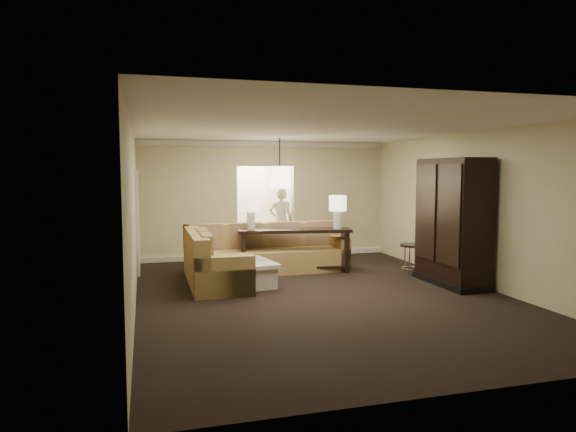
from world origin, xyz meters
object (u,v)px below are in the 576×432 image
object	(u,v)px
coffee_table	(241,274)
armoire	(452,224)
drink_table	(412,253)
person	(281,218)
sectional_sofa	(252,256)
console_table	(295,247)

from	to	relation	value
coffee_table	armoire	bearing A→B (deg)	-13.02
drink_table	person	size ratio (longest dim) A/B	0.33
sectional_sofa	person	bearing A→B (deg)	63.36
armoire	drink_table	size ratio (longest dim) A/B	3.82
sectional_sofa	coffee_table	world-z (taller)	sectional_sofa
sectional_sofa	armoire	world-z (taller)	armoire
coffee_table	person	world-z (taller)	person
sectional_sofa	person	xyz separation A→B (m)	(1.26, 2.46, 0.53)
coffee_table	drink_table	world-z (taller)	drink_table
sectional_sofa	coffee_table	xyz separation A→B (m)	(-0.36, -0.84, -0.17)
coffee_table	person	bearing A→B (deg)	63.86
drink_table	person	world-z (taller)	person
console_table	person	size ratio (longest dim) A/B	1.28
drink_table	console_table	bearing A→B (deg)	160.43
sectional_sofa	person	distance (m)	2.81
console_table	sectional_sofa	bearing A→B (deg)	-160.47
drink_table	person	xyz separation A→B (m)	(-1.93, 3.10, 0.49)
armoire	person	world-z (taller)	armoire
coffee_table	person	xyz separation A→B (m)	(1.62, 3.30, 0.70)
coffee_table	drink_table	distance (m)	3.56
console_table	coffee_table	bearing A→B (deg)	-132.56
coffee_table	sectional_sofa	bearing A→B (deg)	66.64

